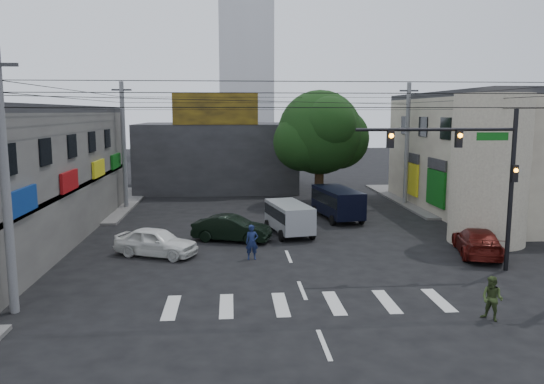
{
  "coord_description": "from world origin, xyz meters",
  "views": [
    {
      "loc": [
        -2.77,
        -23.13,
        7.05
      ],
      "look_at": [
        -0.66,
        4.0,
        2.92
      ],
      "focal_mm": 35.0,
      "sensor_mm": 36.0,
      "label": 1
    }
  ],
  "objects": [
    {
      "name": "building_right",
      "position": [
        18.0,
        13.0,
        4.0
      ],
      "size": [
        14.0,
        18.0,
        8.0
      ],
      "primitive_type": "cube",
      "color": "gray",
      "rests_on": "ground"
    },
    {
      "name": "pedestrian_olive",
      "position": [
        6.03,
        -6.53,
        0.77
      ],
      "size": [
        1.32,
        1.31,
        1.54
      ],
      "primitive_type": "imported",
      "rotation": [
        0.0,
        0.0,
        -0.91
      ],
      "color": "#30401D",
      "rests_on": "ground"
    },
    {
      "name": "utility_pole_far_left",
      "position": [
        -10.5,
        16.0,
        4.6
      ],
      "size": [
        0.32,
        0.32,
        9.2
      ],
      "primitive_type": "cylinder",
      "color": "#59595B",
      "rests_on": "ground"
    },
    {
      "name": "tower_distant",
      "position": [
        0.0,
        70.0,
        22.0
      ],
      "size": [
        9.0,
        9.0,
        44.0
      ],
      "primitive_type": "cube",
      "color": "silver",
      "rests_on": "ground"
    },
    {
      "name": "sidewalk_far_left",
      "position": [
        -18.0,
        18.0,
        0.07
      ],
      "size": [
        16.0,
        16.0,
        0.15
      ],
      "primitive_type": "cube",
      "color": "#514F4C",
      "rests_on": "ground"
    },
    {
      "name": "traffic_gantry",
      "position": [
        7.82,
        -1.0,
        4.83
      ],
      "size": [
        7.1,
        0.35,
        7.2
      ],
      "color": "black",
      "rests_on": "ground"
    },
    {
      "name": "silver_minivan",
      "position": [
        0.54,
        6.7,
        0.91
      ],
      "size": [
        4.94,
        3.44,
        1.82
      ],
      "primitive_type": null,
      "rotation": [
        0.0,
        0.0,
        1.77
      ],
      "color": "#A3A6AB",
      "rests_on": "ground"
    },
    {
      "name": "sidewalk_far_right",
      "position": [
        18.0,
        18.0,
        0.07
      ],
      "size": [
        16.0,
        16.0,
        0.15
      ],
      "primitive_type": "cube",
      "color": "#514F4C",
      "rests_on": "ground"
    },
    {
      "name": "billboard",
      "position": [
        -4.0,
        21.1,
        7.3
      ],
      "size": [
        7.0,
        0.3,
        2.6
      ],
      "primitive_type": "cube",
      "color": "olive",
      "rests_on": "building_far"
    },
    {
      "name": "maroon_sedan",
      "position": [
        9.37,
        1.59,
        0.68
      ],
      "size": [
        4.19,
        5.6,
        1.36
      ],
      "primitive_type": "imported",
      "rotation": [
        0.0,
        0.0,
        2.89
      ],
      "color": "#4B0E0A",
      "rests_on": "ground"
    },
    {
      "name": "navy_van",
      "position": [
        4.21,
        10.85,
        1.02
      ],
      "size": [
        5.72,
        3.58,
        2.04
      ],
      "primitive_type": null,
      "rotation": [
        0.0,
        0.0,
        1.73
      ],
      "color": "black",
      "rests_on": "ground"
    },
    {
      "name": "street_tree",
      "position": [
        4.0,
        17.0,
        5.47
      ],
      "size": [
        6.4,
        6.4,
        8.7
      ],
      "color": "black",
      "rests_on": "ground"
    },
    {
      "name": "corner_column",
      "position": [
        11.0,
        4.0,
        4.0
      ],
      "size": [
        4.0,
        4.0,
        8.0
      ],
      "primitive_type": "cylinder",
      "color": "gray",
      "rests_on": "ground"
    },
    {
      "name": "utility_pole_near_left",
      "position": [
        -10.5,
        -4.5,
        4.6
      ],
      "size": [
        0.32,
        0.32,
        9.2
      ],
      "primitive_type": "cylinder",
      "color": "#59595B",
      "rests_on": "ground"
    },
    {
      "name": "dark_sedan",
      "position": [
        -2.77,
        5.42,
        0.7
      ],
      "size": [
        4.01,
        5.16,
        1.41
      ],
      "primitive_type": "imported",
      "rotation": [
        0.0,
        0.0,
        1.26
      ],
      "color": "black",
      "rests_on": "ground"
    },
    {
      "name": "utility_pole_far_right",
      "position": [
        10.5,
        16.0,
        4.6
      ],
      "size": [
        0.32,
        0.32,
        9.2
      ],
      "primitive_type": "cylinder",
      "color": "#59595B",
      "rests_on": "ground"
    },
    {
      "name": "traffic_officer",
      "position": [
        -1.81,
        1.7,
        0.84
      ],
      "size": [
        0.67,
        0.48,
        1.69
      ],
      "primitive_type": "imported",
      "rotation": [
        0.0,
        0.0,
        0.06
      ],
      "color": "#131D43",
      "rests_on": "ground"
    },
    {
      "name": "white_compact",
      "position": [
        -6.5,
        2.68,
        0.71
      ],
      "size": [
        4.65,
        5.34,
        1.41
      ],
      "primitive_type": "imported",
      "rotation": [
        0.0,
        0.0,
        1.17
      ],
      "color": "white",
      "rests_on": "ground"
    },
    {
      "name": "building_far",
      "position": [
        -4.0,
        26.0,
        3.0
      ],
      "size": [
        14.0,
        10.0,
        6.0
      ],
      "primitive_type": "cube",
      "color": "#232326",
      "rests_on": "ground"
    },
    {
      "name": "ground",
      "position": [
        0.0,
        0.0,
        0.0
      ],
      "size": [
        160.0,
        160.0,
        0.0
      ],
      "primitive_type": "plane",
      "color": "black",
      "rests_on": "ground"
    }
  ]
}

